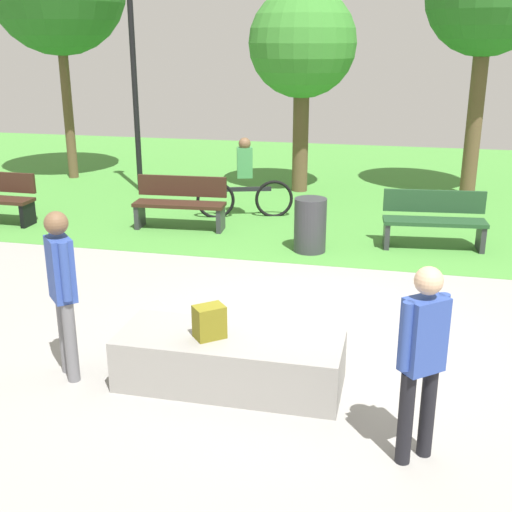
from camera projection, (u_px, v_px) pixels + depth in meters
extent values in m
plane|color=gray|center=(308.00, 333.00, 7.46)|extent=(28.00, 28.00, 0.00)
cube|color=#478C38|center=(361.00, 184.00, 15.00)|extent=(26.60, 11.66, 0.01)
cube|color=gray|center=(230.00, 360.00, 6.27)|extent=(2.16, 0.83, 0.51)
cube|color=olive|center=(209.00, 322.00, 6.12)|extent=(0.34, 0.33, 0.32)
cylinder|color=black|center=(406.00, 418.00, 5.07)|extent=(0.12, 0.12, 0.79)
cylinder|color=black|center=(427.00, 411.00, 5.16)|extent=(0.12, 0.12, 0.79)
cube|color=#2D4799|center=(424.00, 335.00, 4.89)|extent=(0.37, 0.36, 0.59)
cylinder|color=#2D4799|center=(406.00, 336.00, 4.81)|extent=(0.09, 0.09, 0.55)
cylinder|color=#2D4799|center=(441.00, 327.00, 4.96)|extent=(0.09, 0.09, 0.55)
sphere|color=tan|center=(429.00, 281.00, 4.76)|extent=(0.21, 0.21, 0.21)
cylinder|color=slate|center=(71.00, 342.00, 6.29)|extent=(0.12, 0.12, 0.83)
cylinder|color=slate|center=(65.00, 334.00, 6.47)|extent=(0.12, 0.12, 0.83)
cube|color=#2D4799|center=(61.00, 269.00, 6.15)|extent=(0.36, 0.37, 0.62)
cylinder|color=#2D4799|center=(65.00, 272.00, 6.01)|extent=(0.09, 0.09, 0.57)
cylinder|color=#2D4799|center=(56.00, 261.00, 6.29)|extent=(0.09, 0.09, 0.57)
sphere|color=brown|center=(56.00, 223.00, 6.01)|extent=(0.22, 0.22, 0.22)
cube|color=#331E14|center=(179.00, 204.00, 11.35)|extent=(1.62, 0.54, 0.06)
cube|color=#331E14|center=(182.00, 186.00, 11.47)|extent=(1.60, 0.16, 0.36)
cube|color=#2D2D33|center=(221.00, 219.00, 11.31)|extent=(0.10, 0.40, 0.45)
cube|color=#2D2D33|center=(140.00, 215.00, 11.54)|extent=(0.10, 0.40, 0.45)
cube|color=#1E4223|center=(435.00, 222.00, 10.28)|extent=(1.64, 0.60, 0.06)
cube|color=#1E4223|center=(434.00, 201.00, 10.40)|extent=(1.60, 0.22, 0.36)
cube|color=#2D2D33|center=(481.00, 237.00, 10.27)|extent=(0.12, 0.40, 0.45)
cube|color=#2D2D33|center=(386.00, 234.00, 10.44)|extent=(0.12, 0.40, 0.45)
cube|color=black|center=(28.00, 214.00, 11.62)|extent=(0.09, 0.40, 0.45)
cylinder|color=brown|center=(301.00, 135.00, 13.99)|extent=(0.34, 0.34, 2.44)
sphere|color=#387F2D|center=(303.00, 43.00, 13.39)|extent=(2.23, 2.23, 2.23)
cylinder|color=brown|center=(475.00, 117.00, 13.41)|extent=(0.32, 0.32, 3.32)
cylinder|color=brown|center=(68.00, 105.00, 15.20)|extent=(0.23, 0.23, 3.42)
cylinder|color=black|center=(135.00, 88.00, 13.73)|extent=(0.12, 0.12, 4.41)
cylinder|color=#333338|center=(310.00, 225.00, 10.17)|extent=(0.51, 0.51, 0.86)
torus|color=black|center=(216.00, 200.00, 12.15)|extent=(0.71, 0.27, 0.72)
torus|color=black|center=(274.00, 199.00, 12.23)|extent=(0.71, 0.27, 0.72)
cube|color=black|center=(245.00, 189.00, 12.13)|extent=(0.96, 0.33, 0.08)
cube|color=#3F8C4C|center=(245.00, 163.00, 11.97)|extent=(0.32, 0.25, 0.56)
sphere|color=brown|center=(245.00, 144.00, 11.86)|extent=(0.22, 0.22, 0.22)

